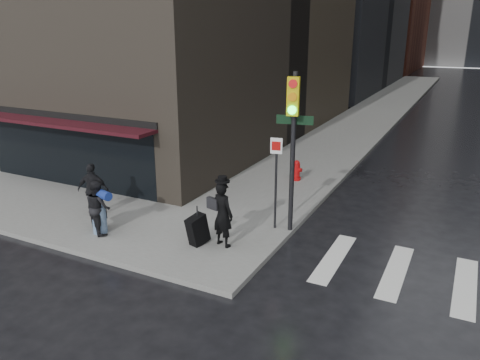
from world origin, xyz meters
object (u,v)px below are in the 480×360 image
at_px(man_overcoat, 218,216).
at_px(traffic_light, 291,132).
at_px(man_greycoat, 93,190).
at_px(fire_hydrant, 296,171).
at_px(man_jeans, 98,207).

distance_m(man_overcoat, traffic_light, 3.08).
xyz_separation_m(man_greycoat, fire_hydrant, (4.45, 6.35, -0.50)).
distance_m(man_jeans, fire_hydrant, 8.03).
height_order(traffic_light, fire_hydrant, traffic_light).
relative_size(man_jeans, man_greycoat, 0.93).
xyz_separation_m(man_overcoat, man_jeans, (-3.47, -0.82, -0.05)).
distance_m(man_greycoat, fire_hydrant, 7.77).
bearing_deg(fire_hydrant, man_greycoat, -125.03).
distance_m(man_jeans, man_greycoat, 1.42).
bearing_deg(fire_hydrant, traffic_light, -72.58).
bearing_deg(man_overcoat, traffic_light, -112.74).
height_order(man_jeans, man_greycoat, man_greycoat).
bearing_deg(traffic_light, man_greycoat, -175.63).
bearing_deg(man_jeans, traffic_light, -126.10).
bearing_deg(man_overcoat, man_greycoat, 14.25).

